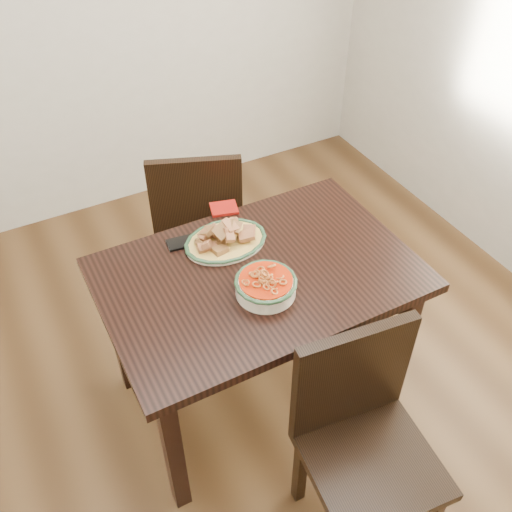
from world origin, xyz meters
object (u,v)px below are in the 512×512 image
chair_far (198,216)px  chair_near (362,432)px  fish_plate (225,235)px  noodle_bowl (266,284)px  dining_table (258,290)px  smartphone (184,242)px

chair_far → chair_near: size_ratio=1.00×
chair_far → chair_near: bearing=111.8°
chair_far → chair_near: 1.34m
fish_plate → noodle_bowl: size_ratio=1.45×
chair_far → fish_plate: size_ratio=2.72×
fish_plate → noodle_bowl: bearing=-88.4°
dining_table → chair_near: (0.06, -0.62, -0.15)m
fish_plate → noodle_bowl: (0.01, -0.31, -0.00)m
chair_far → dining_table: bearing=107.4°
chair_near → fish_plate: bearing=103.3°
chair_near → noodle_bowl: chair_near is taller
fish_plate → smartphone: bearing=150.9°
noodle_bowl → fish_plate: bearing=91.6°
fish_plate → smartphone: size_ratio=2.48×
chair_far → smartphone: bearing=83.3°
dining_table → fish_plate: 0.25m
fish_plate → smartphone: fish_plate is taller
dining_table → smartphone: (-0.18, 0.28, 0.11)m
chair_near → fish_plate: size_ratio=2.72×
dining_table → chair_near: size_ratio=1.32×
chair_far → chair_near: (0.01, -1.34, 0.00)m
fish_plate → smartphone: 0.17m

